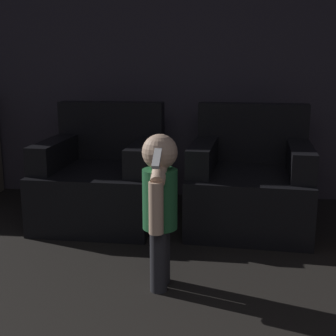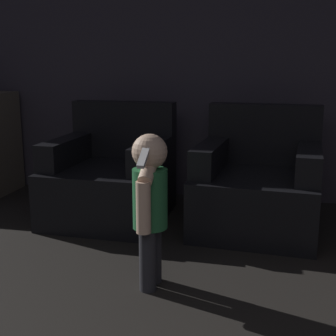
{
  "view_description": "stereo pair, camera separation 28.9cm",
  "coord_description": "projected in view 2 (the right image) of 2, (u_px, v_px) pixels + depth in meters",
  "views": [
    {
      "loc": [
        0.13,
        0.39,
        1.18
      ],
      "look_at": [
        -0.21,
        3.19,
        0.54
      ],
      "focal_mm": 50.0,
      "sensor_mm": 36.0,
      "label": 1
    },
    {
      "loc": [
        0.41,
        0.44,
        1.18
      ],
      "look_at": [
        -0.21,
        3.19,
        0.54
      ],
      "focal_mm": 50.0,
      "sensor_mm": 36.0,
      "label": 2
    }
  ],
  "objects": [
    {
      "name": "person_toddler",
      "position": [
        150.0,
        199.0,
        2.41
      ],
      "size": [
        0.18,
        0.33,
        0.83
      ],
      "rotation": [
        0.0,
        0.0,
        -1.61
      ],
      "color": "#28282D",
      "rests_on": "ground_plane"
    },
    {
      "name": "armchair_right",
      "position": [
        258.0,
        186.0,
        3.37
      ],
      "size": [
        0.9,
        0.95,
        0.87
      ],
      "rotation": [
        0.0,
        0.0,
        -0.07
      ],
      "color": "black",
      "rests_on": "ground_plane"
    },
    {
      "name": "armchair_left",
      "position": [
        112.0,
        178.0,
        3.6
      ],
      "size": [
        0.86,
        0.92,
        0.87
      ],
      "rotation": [
        0.0,
        0.0,
        -0.02
      ],
      "color": "black",
      "rests_on": "ground_plane"
    },
    {
      "name": "wall_back",
      "position": [
        226.0,
        47.0,
        3.93
      ],
      "size": [
        8.4,
        0.05,
        2.6
      ],
      "color": "#3D3842",
      "rests_on": "ground_plane"
    }
  ]
}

